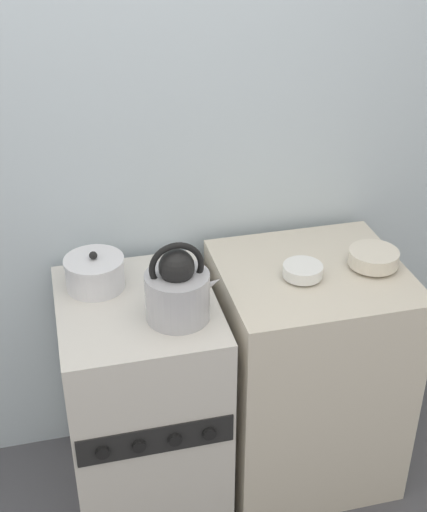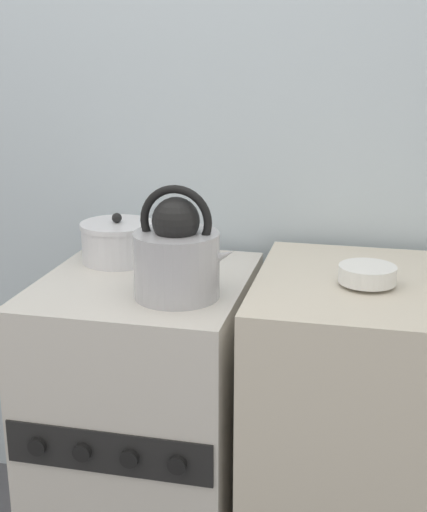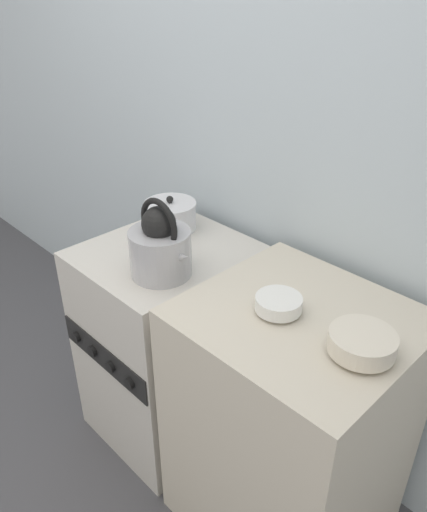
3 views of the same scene
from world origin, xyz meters
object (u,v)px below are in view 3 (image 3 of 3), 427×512
at_px(small_ceramic_bowl, 279,304).
at_px(kettle, 161,246).
at_px(cooking_pot, 171,215).
at_px(enamel_bowl, 362,343).
at_px(stove, 169,342).

bearing_deg(small_ceramic_bowl, kettle, -170.99).
height_order(kettle, cooking_pot, kettle).
distance_m(kettle, small_ceramic_bowl, 0.46).
bearing_deg(kettle, cooking_pot, 134.79).
xyz_separation_m(kettle, cooking_pot, (-0.24, 0.24, -0.05)).
relative_size(cooking_pot, enamel_bowl, 1.18).
relative_size(stove, cooking_pot, 4.22).
bearing_deg(kettle, enamel_bowl, 6.46).
xyz_separation_m(enamel_bowl, small_ceramic_bowl, (-0.27, -0.01, -0.01)).
height_order(stove, kettle, kettle).
relative_size(stove, enamel_bowl, 4.98).
relative_size(cooking_pot, small_ceramic_bowl, 1.51).
distance_m(stove, cooking_pot, 0.53).
relative_size(kettle, cooking_pot, 1.34).
distance_m(stove, small_ceramic_bowl, 0.76).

